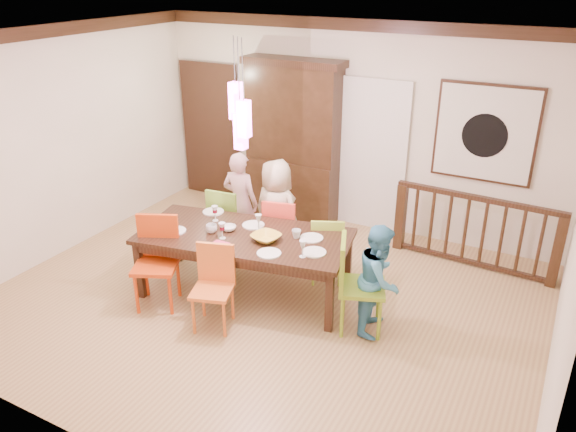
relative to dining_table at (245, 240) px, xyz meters
The scene contains 36 objects.
floor 0.74m from the dining_table, 11.29° to the right, with size 6.00×6.00×0.00m, color #9E774C.
ceiling 2.24m from the dining_table, 11.29° to the right, with size 6.00×6.00×0.00m, color white.
wall_back 2.58m from the dining_table, 83.37° to the left, with size 6.00×6.00×0.00m, color beige.
wall_left 2.82m from the dining_table, behind, with size 5.00×5.00×0.00m, color beige.
crown_molding 2.16m from the dining_table, 11.29° to the right, with size 6.00×5.00×0.16m, color black, non-canonical shape.
panel_door 3.22m from the dining_table, 131.48° to the left, with size 1.04×0.07×2.24m, color black.
white_doorway 2.52m from the dining_table, 75.25° to the left, with size 0.97×0.05×2.22m, color silver.
painting 3.31m from the dining_table, 49.08° to the left, with size 1.25×0.06×1.25m.
pendant_cluster 1.43m from the dining_table, 32.01° to the right, with size 0.27×0.21×1.14m.
dining_table is the anchor object (origin of this frame).
chair_far_left 1.05m from the dining_table, 133.76° to the left, with size 0.47×0.47×0.94m.
chair_far_mid 0.84m from the dining_table, 86.94° to the left, with size 0.50×0.50×0.92m.
chair_far_right 1.02m from the dining_table, 44.61° to the left, with size 0.51×0.51×0.86m.
chair_near_left 1.01m from the dining_table, 136.14° to the right, with size 0.62×0.62×1.03m.
chair_near_mid 0.77m from the dining_table, 84.97° to the right, with size 0.51×0.51×0.90m.
chair_end_right 1.46m from the dining_table, ahead, with size 0.60×0.60×1.03m.
china_hutch 2.36m from the dining_table, 103.74° to the left, with size 1.49×0.46×2.36m.
balustrade 2.91m from the dining_table, 40.70° to the left, with size 2.07×0.19×0.96m.
person_far_left 1.09m from the dining_table, 124.90° to the left, with size 0.50×0.33×1.37m, color beige.
person_far_mid 0.81m from the dining_table, 92.44° to the left, with size 0.68×0.44×1.39m, color #C5B295.
person_end_right 1.61m from the dining_table, ahead, with size 0.58×0.45×1.20m, color #4495BF.
serving_bowl 0.32m from the dining_table, ahead, with size 0.31×0.31×0.08m, color gold.
small_bowl 0.24m from the dining_table, behind, with size 0.17×0.17×0.05m, color white.
cup_left 0.40m from the dining_table, 158.86° to the right, with size 0.13×0.13×0.10m, color silver.
cup_right 0.61m from the dining_table, 19.66° to the left, with size 0.10×0.10×0.10m, color silver.
plate_far_left 0.76m from the dining_table, 152.60° to the left, with size 0.26×0.26×0.01m, color white.
plate_far_mid 0.26m from the dining_table, 97.08° to the left, with size 0.26×0.26×0.01m, color white.
plate_far_right 0.77m from the dining_table, 20.07° to the left, with size 0.26×0.26×0.01m, color white.
plate_near_left 0.81m from the dining_table, 157.28° to the right, with size 0.26×0.26×0.01m, color white.
plate_near_mid 0.56m from the dining_table, 29.93° to the right, with size 0.26×0.26×0.01m, color white.
plate_end_right 0.89m from the dining_table, ahead, with size 0.26×0.26×0.01m, color white.
wine_glass_a 0.55m from the dining_table, 163.09° to the left, with size 0.08×0.08×0.19m, color #590C19, non-canonical shape.
wine_glass_b 0.26m from the dining_table, 66.13° to the left, with size 0.08×0.08×0.19m, color silver, non-canonical shape.
wine_glass_c 0.31m from the dining_table, 129.06° to the right, with size 0.08×0.08×0.19m, color #590C19, non-canonical shape.
wine_glass_d 0.85m from the dining_table, 11.40° to the right, with size 0.08×0.08×0.19m, color silver, non-canonical shape.
napkin 0.37m from the dining_table, 105.48° to the right, with size 0.18×0.14×0.01m, color #D83359.
Camera 1 is at (2.83, -4.74, 3.54)m, focal length 35.00 mm.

